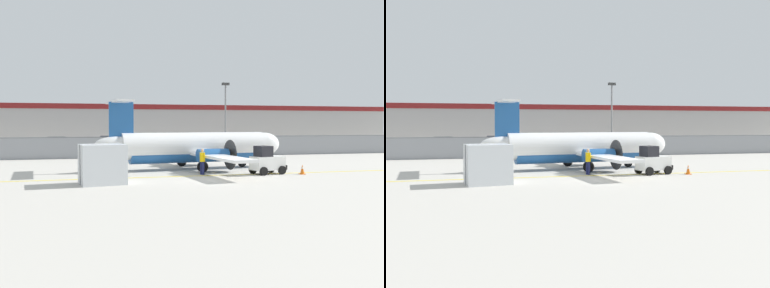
% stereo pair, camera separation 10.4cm
% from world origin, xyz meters
% --- Properties ---
extents(ground_plane, '(140.00, 140.00, 0.01)m').
position_xyz_m(ground_plane, '(0.00, 2.00, 0.00)').
color(ground_plane, '#BCB7AD').
extents(perimeter_fence, '(98.00, 0.10, 2.10)m').
position_xyz_m(perimeter_fence, '(0.00, 18.00, 1.12)').
color(perimeter_fence, gray).
rests_on(perimeter_fence, ground).
extents(parking_lot_strip, '(98.00, 17.00, 0.12)m').
position_xyz_m(parking_lot_strip, '(0.00, 29.50, 0.06)').
color(parking_lot_strip, '#38383A').
rests_on(parking_lot_strip, ground).
extents(background_building, '(91.00, 8.10, 6.50)m').
position_xyz_m(background_building, '(0.00, 47.99, 3.26)').
color(background_building, '#BCB7B2').
rests_on(background_building, ground).
extents(commuter_airplane, '(14.45, 16.08, 4.92)m').
position_xyz_m(commuter_airplane, '(0.01, 6.25, 1.60)').
color(commuter_airplane, white).
rests_on(commuter_airplane, ground).
extents(baggage_tug, '(2.52, 1.82, 1.88)m').
position_xyz_m(baggage_tug, '(3.54, 1.86, 0.86)').
color(baggage_tug, silver).
rests_on(baggage_tug, ground).
extents(ground_crew_worker, '(0.43, 0.54, 1.70)m').
position_xyz_m(ground_crew_worker, '(-0.71, 2.58, 0.95)').
color(ground_crew_worker, '#191E4C').
rests_on(ground_crew_worker, ground).
extents(cargo_container, '(2.67, 2.33, 2.20)m').
position_xyz_m(cargo_container, '(-7.23, -0.29, 1.10)').
color(cargo_container, silver).
rests_on(cargo_container, ground).
extents(traffic_cone_near_left, '(0.36, 0.36, 0.64)m').
position_xyz_m(traffic_cone_near_left, '(4.43, 5.58, 0.31)').
color(traffic_cone_near_left, orange).
rests_on(traffic_cone_near_left, ground).
extents(traffic_cone_near_right, '(0.36, 0.36, 0.64)m').
position_xyz_m(traffic_cone_near_right, '(5.78, 1.20, 0.31)').
color(traffic_cone_near_right, orange).
rests_on(traffic_cone_near_right, ground).
extents(parked_car_0, '(4.39, 2.43, 1.58)m').
position_xyz_m(parked_car_0, '(-11.91, 33.24, 0.89)').
color(parked_car_0, navy).
rests_on(parked_car_0, parking_lot_strip).
extents(parked_car_1, '(4.32, 2.27, 1.58)m').
position_xyz_m(parked_car_1, '(-4.94, 35.95, 0.89)').
color(parked_car_1, navy).
rests_on(parked_car_1, parking_lot_strip).
extents(parked_car_2, '(4.34, 2.31, 1.58)m').
position_xyz_m(parked_car_2, '(4.81, 32.09, 0.89)').
color(parked_car_2, navy).
rests_on(parked_car_2, parking_lot_strip).
extents(parked_car_3, '(4.24, 2.09, 1.58)m').
position_xyz_m(parked_car_3, '(12.58, 34.88, 0.89)').
color(parked_car_3, red).
rests_on(parked_car_3, parking_lot_strip).
extents(apron_light_pole, '(0.70, 0.30, 7.27)m').
position_xyz_m(apron_light_pole, '(4.91, 14.67, 4.30)').
color(apron_light_pole, slate).
rests_on(apron_light_pole, ground).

